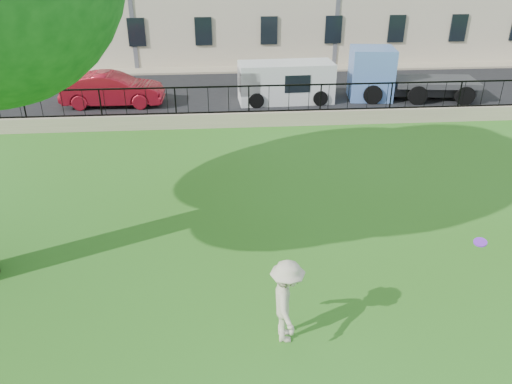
{
  "coord_description": "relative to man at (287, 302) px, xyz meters",
  "views": [
    {
      "loc": [
        -1.35,
        -7.98,
        7.03
      ],
      "look_at": [
        -0.4,
        3.5,
        1.18
      ],
      "focal_mm": 35.0,
      "sensor_mm": 36.0,
      "label": 1
    }
  ],
  "objects": [
    {
      "name": "ground",
      "position": [
        0.15,
        0.55,
        -0.88
      ],
      "size": [
        120.0,
        120.0,
        0.0
      ],
      "primitive_type": "plane",
      "color": "#316818",
      "rests_on": "ground"
    },
    {
      "name": "retaining_wall",
      "position": [
        0.15,
        12.55,
        -0.58
      ],
      "size": [
        50.0,
        0.4,
        0.6
      ],
      "primitive_type": "cube",
      "color": "gray",
      "rests_on": "ground"
    },
    {
      "name": "iron_railing",
      "position": [
        0.15,
        12.55,
        0.27
      ],
      "size": [
        50.0,
        0.05,
        1.13
      ],
      "color": "black",
      "rests_on": "retaining_wall"
    },
    {
      "name": "street",
      "position": [
        0.15,
        17.25,
        -0.88
      ],
      "size": [
        60.0,
        9.0,
        0.01
      ],
      "primitive_type": "cube",
      "color": "black",
      "rests_on": "ground"
    },
    {
      "name": "sidewalk",
      "position": [
        0.15,
        22.45,
        -0.82
      ],
      "size": [
        60.0,
        1.4,
        0.12
      ],
      "primitive_type": "cube",
      "color": "gray",
      "rests_on": "ground"
    },
    {
      "name": "man",
      "position": [
        0.0,
        0.0,
        0.0
      ],
      "size": [
        0.69,
        1.16,
        1.77
      ],
      "primitive_type": "imported",
      "rotation": [
        0.0,
        0.0,
        1.55
      ],
      "color": "beige",
      "rests_on": "ground"
    },
    {
      "name": "frisbee",
      "position": [
        4.15,
        0.88,
        0.55
      ],
      "size": [
        0.31,
        0.31,
        0.12
      ],
      "primitive_type": "cylinder",
      "rotation": [
        0.21,
        -0.14,
        -0.17
      ],
      "color": "#7925D5"
    },
    {
      "name": "red_sedan",
      "position": [
        -6.0,
        15.95,
        -0.12
      ],
      "size": [
        4.7,
        1.73,
        1.54
      ],
      "primitive_type": "imported",
      "rotation": [
        0.0,
        0.0,
        1.55
      ],
      "color": "#B11527",
      "rests_on": "street"
    },
    {
      "name": "white_van",
      "position": [
        2.15,
        15.95,
        0.05
      ],
      "size": [
        4.52,
        1.93,
        1.87
      ],
      "primitive_type": "cube",
      "rotation": [
        0.0,
        0.0,
        0.04
      ],
      "color": "silver",
      "rests_on": "street"
    },
    {
      "name": "blue_truck",
      "position": [
        8.24,
        15.95,
        0.33
      ],
      "size": [
        6.02,
        2.79,
        2.44
      ],
      "primitive_type": "cube",
      "rotation": [
        0.0,
        0.0,
        -0.13
      ],
      "color": "#5984D1",
      "rests_on": "street"
    }
  ]
}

